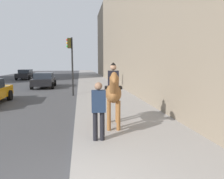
% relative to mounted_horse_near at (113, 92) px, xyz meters
% --- Properties ---
extents(mounted_horse_near, '(2.15, 0.76, 2.26)m').
position_rel_mounted_horse_near_xyz_m(mounted_horse_near, '(0.00, 0.00, 0.00)').
color(mounted_horse_near, brown).
rests_on(mounted_horse_near, sidewalk_slab).
extents(pedestrian_greeting, '(0.28, 0.41, 1.70)m').
position_rel_mounted_horse_near_xyz_m(pedestrian_greeting, '(-1.14, 0.62, -0.27)').
color(pedestrian_greeting, black).
rests_on(pedestrian_greeting, sidewalk_slab).
extents(car_near_lane, '(3.94, 2.13, 1.44)m').
position_rel_mounted_horse_near_xyz_m(car_near_lane, '(13.05, 4.58, -0.61)').
color(car_near_lane, black).
rests_on(car_near_lane, ground).
extents(car_far_lane, '(4.08, 1.94, 1.44)m').
position_rel_mounted_horse_near_xyz_m(car_far_lane, '(23.56, 8.99, -0.61)').
color(car_far_lane, black).
rests_on(car_far_lane, ground).
extents(traffic_light_near_curb, '(0.20, 0.44, 4.14)m').
position_rel_mounted_horse_near_xyz_m(traffic_light_near_curb, '(7.73, 1.74, 1.39)').
color(traffic_light_near_curb, black).
rests_on(traffic_light_near_curb, ground).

